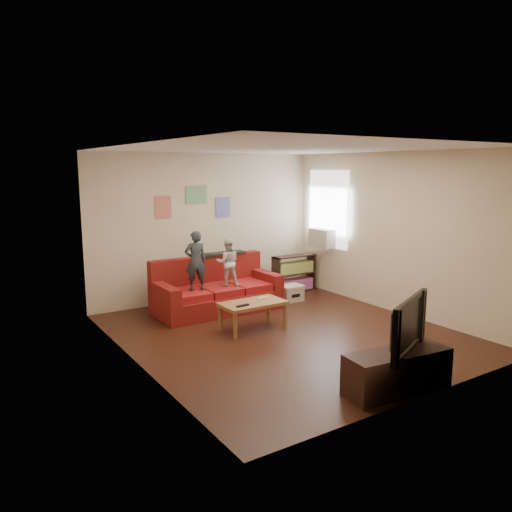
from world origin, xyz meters
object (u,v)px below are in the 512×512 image
coffee_table (253,306)px  tv_stand (397,371)px  television (400,324)px  bookshelf (294,275)px  child_b (228,262)px  child_a (196,261)px  file_box (291,293)px  sofa (216,292)px

coffee_table → tv_stand: (0.19, -2.64, -0.15)m
television → coffee_table: bearing=70.0°
bookshelf → coffee_table: bearing=-141.1°
child_b → coffee_table: bearing=103.3°
child_a → bookshelf: size_ratio=1.08×
file_box → child_a: bearing=178.3°
child_a → tv_stand: child_a is taller
bookshelf → tv_stand: 4.62m
sofa → file_box: (1.45, -0.23, -0.16)m
bookshelf → file_box: 0.78m
child_a → bookshelf: 2.53m
child_b → file_box: bearing=-159.0°
coffee_table → sofa: bearing=87.9°
child_a → child_b: bearing=-166.8°
child_a → sofa: bearing=-145.9°
coffee_table → bookshelf: 2.56m
child_b → tv_stand: size_ratio=0.66×
child_a → file_box: size_ratio=2.29×
child_b → bookshelf: 1.95m
coffee_table → bookshelf: (1.99, 1.61, -0.05)m
coffee_table → file_box: bearing=34.8°
child_b → tv_stand: bearing=113.4°
child_b → sofa: bearing=-26.1°
coffee_table → file_box: size_ratio=2.28×
sofa → television: 3.93m
sofa → bookshelf: bearing=10.0°
bookshelf → tv_stand: bearing=-113.0°
child_a → television: size_ratio=0.92×
child_a → coffee_table: 1.29m
child_b → tv_stand: (0.00, -3.73, -0.62)m
coffee_table → file_box: (1.49, 1.04, -0.23)m
sofa → coffee_table: 1.27m
sofa → television: television is taller
tv_stand → coffee_table: bearing=100.7°
bookshelf → tv_stand: bookshelf is taller
tv_stand → file_box: bearing=77.0°
television → bookshelf: bearing=42.9°
child_a → file_box: (1.90, -0.06, -0.79)m
child_b → file_box: size_ratio=1.88×
file_box → television: (-1.30, -3.68, 0.62)m
sofa → bookshelf: size_ratio=2.35×
child_a → tv_stand: bearing=112.4°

